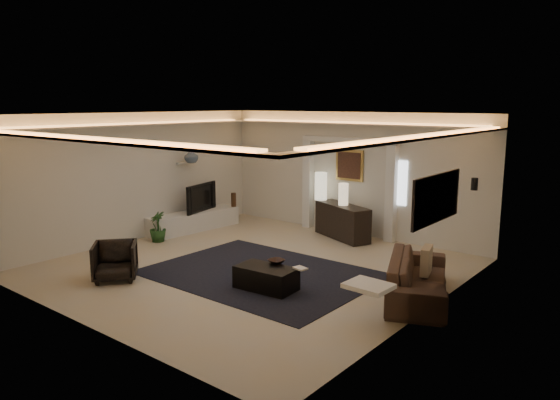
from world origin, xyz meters
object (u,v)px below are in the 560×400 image
Objects in this scene: console at (342,221)px; armchair at (115,261)px; sofa at (418,278)px; coffee_table at (266,278)px.

console is 2.09× the size of armchair.
armchair is at bearing 96.38° from sofa.
coffee_table is at bearing -21.06° from armchair.
sofa is 2.49m from coffee_table.
console is 3.87m from sofa.
sofa is (2.99, -2.46, -0.07)m from console.
sofa is 5.24m from armchair.
sofa is at bearing -19.93° from armchair.
console is 1.54× the size of coffee_table.
coffee_table is (0.85, -3.73, -0.20)m from console.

